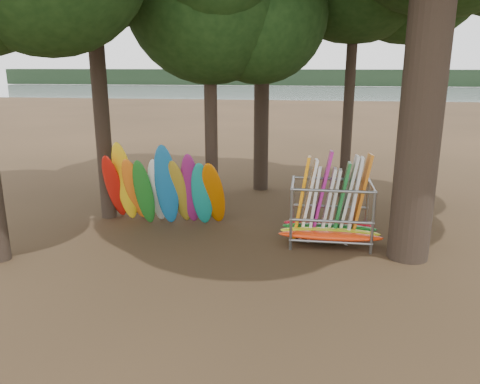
# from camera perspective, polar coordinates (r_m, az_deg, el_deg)

# --- Properties ---
(ground) EXTENTS (120.00, 120.00, 0.00)m
(ground) POSITION_cam_1_polar(r_m,az_deg,el_deg) (14.09, 1.73, -7.20)
(ground) COLOR #47331E
(ground) RESTS_ON ground
(lake) EXTENTS (160.00, 160.00, 0.00)m
(lake) POSITION_cam_1_polar(r_m,az_deg,el_deg) (73.15, 7.04, 11.03)
(lake) COLOR gray
(lake) RESTS_ON ground
(far_shore) EXTENTS (160.00, 4.00, 4.00)m
(far_shore) POSITION_cam_1_polar(r_m,az_deg,el_deg) (122.99, 7.58, 13.67)
(far_shore) COLOR black
(far_shore) RESTS_ON ground
(kayak_row) EXTENTS (4.30, 1.83, 3.05)m
(kayak_row) POSITION_cam_1_polar(r_m,az_deg,el_deg) (16.08, -9.31, 0.31)
(kayak_row) COLOR red
(kayak_row) RESTS_ON ground
(storage_rack) EXTENTS (3.12, 1.61, 2.88)m
(storage_rack) POSITION_cam_1_polar(r_m,az_deg,el_deg) (14.72, 10.96, -2.66)
(storage_rack) COLOR gray
(storage_rack) RESTS_ON ground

